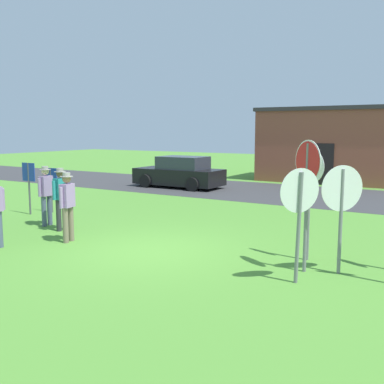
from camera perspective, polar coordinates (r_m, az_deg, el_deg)
name	(u,v)px	position (r m, az deg, el deg)	size (l,w,h in m)	color
ground_plane	(151,251)	(10.59, -5.15, -7.43)	(80.00, 80.00, 0.00)	#518E33
street_asphalt	(301,194)	(20.15, 13.54, -0.31)	(60.00, 6.40, 0.01)	#38383A
building_background	(334,145)	(25.76, 17.40, 5.71)	(7.65, 4.28, 3.95)	brown
parked_car_on_street	(180,173)	(21.96, -1.55, 2.37)	(4.30, 2.03, 1.51)	black
stop_sign_leaning_left	(309,185)	(9.87, 14.53, 0.84)	(0.68, 0.29, 2.39)	slate
stop_sign_rear_right	(307,182)	(9.02, 14.25, 1.28)	(0.66, 0.51, 2.59)	slate
stop_sign_tallest	(341,200)	(9.13, 18.27, -0.93)	(0.62, 0.66, 2.12)	slate
stop_sign_nearest	(299,205)	(8.32, 13.31, -1.62)	(0.52, 0.67, 2.12)	slate
person_holding_notes	(46,192)	(13.81, -17.87, -0.03)	(0.31, 0.57, 1.74)	#4C5670
person_in_teal	(67,203)	(11.64, -15.38, -1.34)	(0.32, 0.56, 1.74)	#7A6B56
person_with_sunhat	(61,195)	(13.03, -16.14, -0.41)	(0.32, 0.57, 1.74)	#2D2D33
info_panel_leftmost	(51,182)	(15.97, -17.29, 1.20)	(0.60, 0.06, 1.51)	#4C4C51
info_panel_middle	(29,179)	(15.82, -19.82, 1.55)	(0.60, 0.06, 1.71)	#4C4C51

